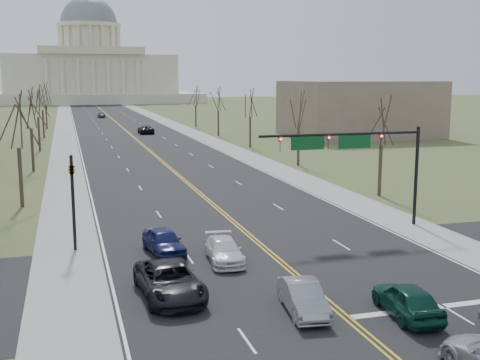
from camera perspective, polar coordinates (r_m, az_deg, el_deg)
ground at (r=28.89m, az=9.21°, el=-12.07°), size 600.00×600.00×0.00m
road at (r=135.09m, az=-11.20°, el=5.00°), size 20.00×380.00×0.01m
cross_road at (r=34.07m, az=4.85°, el=-8.55°), size 120.00×14.00×0.01m
sidewalk_left at (r=134.58m, az=-16.31°, el=4.78°), size 4.00×380.00×0.03m
sidewalk_right at (r=136.66m, az=-6.17°, el=5.18°), size 4.00×380.00×0.03m
center_line at (r=135.09m, az=-11.20°, el=5.00°), size 0.42×380.00×0.01m
edge_line_left at (r=134.60m, az=-15.38°, el=4.82°), size 0.15×380.00×0.01m
edge_line_right at (r=136.29m, az=-7.08°, el=5.15°), size 0.15×380.00×0.01m
stop_bar at (r=30.48m, az=18.73°, el=-11.26°), size 9.50×0.50×0.01m
capitol at (r=274.35m, az=-13.96°, el=10.16°), size 90.00×60.00×50.00m
signal_mast at (r=42.54m, az=10.73°, el=2.93°), size 12.12×0.44×7.20m
signal_left at (r=38.30m, az=-15.59°, el=-1.10°), size 0.32×0.36×6.00m
tree_r_0 at (r=55.47m, az=13.31°, el=5.20°), size 3.74×3.74×8.50m
tree_l_0 at (r=52.43m, az=-20.36°, el=5.04°), size 3.96×3.96×9.00m
tree_r_1 at (r=73.51m, az=5.61°, el=6.46°), size 3.74×3.74×8.50m
tree_l_1 at (r=72.36m, az=-19.28°, el=6.22°), size 3.96×3.96×9.00m
tree_r_2 at (r=92.36m, az=0.98°, el=7.15°), size 3.74×3.74×8.50m
tree_l_2 at (r=92.31m, az=-18.66°, el=6.89°), size 3.96×3.96×9.00m
tree_r_3 at (r=111.61m, az=-2.08°, el=7.59°), size 3.74×3.74×8.50m
tree_l_3 at (r=112.29m, az=-18.26°, el=7.32°), size 3.96×3.96×9.00m
tree_r_4 at (r=131.08m, az=-4.24°, el=7.88°), size 3.74×3.74×8.50m
tree_l_4 at (r=132.27m, az=-17.98°, el=7.63°), size 3.96×3.96×9.00m
bldg_right_mass at (r=112.87m, az=11.18°, el=6.65°), size 25.00×20.00×10.00m
car_nb_inner_lead at (r=28.57m, az=15.57°, el=-10.87°), size 2.25×4.70×1.55m
car_sb_inner_lead at (r=28.11m, az=6.00°, el=-11.02°), size 2.02×4.52×1.44m
car_sb_outer_lead at (r=30.00m, az=-6.70°, el=-9.47°), size 3.10×6.09×1.65m
car_sb_inner_second at (r=35.31m, az=-1.50°, el=-6.70°), size 2.29×4.79×1.35m
car_sb_outer_second at (r=37.08m, az=-7.24°, el=-5.80°), size 2.42×4.80×1.57m
car_far_nb at (r=117.18m, az=-8.93°, el=4.76°), size 2.72×5.73×1.58m
car_far_sb at (r=166.08m, az=-13.02°, el=6.04°), size 2.05×4.53×1.51m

